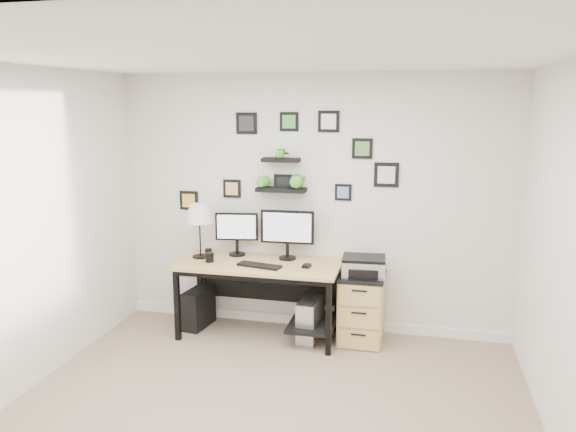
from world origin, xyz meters
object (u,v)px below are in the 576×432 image
(desk, at_px, (263,275))
(monitor_right, at_px, (287,230))
(file_cabinet, at_px, (361,308))
(printer, at_px, (364,266))
(mug, at_px, (210,257))
(pc_tower_black, at_px, (199,308))
(table_lamp, at_px, (199,215))
(monitor_left, at_px, (237,231))
(pc_tower_grey, at_px, (310,319))

(desk, height_order, monitor_right, monitor_right)
(file_cabinet, bearing_deg, desk, -176.59)
(desk, xyz_separation_m, printer, (0.99, 0.05, 0.14))
(mug, xyz_separation_m, pc_tower_black, (-0.19, 0.13, -0.59))
(table_lamp, relative_size, printer, 1.30)
(printer, bearing_deg, pc_tower_black, -179.28)
(monitor_left, relative_size, mug, 4.76)
(monitor_left, distance_m, mug, 0.41)
(pc_tower_black, bearing_deg, printer, 9.37)
(monitor_right, distance_m, mug, 0.82)
(pc_tower_grey, bearing_deg, printer, 9.03)
(pc_tower_black, distance_m, file_cabinet, 1.70)
(file_cabinet, bearing_deg, pc_tower_grey, -170.16)
(pc_tower_black, distance_m, pc_tower_grey, 1.20)
(monitor_left, bearing_deg, pc_tower_black, -155.65)
(printer, bearing_deg, desk, -176.94)
(pc_tower_black, bearing_deg, table_lamp, 33.85)
(monitor_left, bearing_deg, pc_tower_grey, -15.59)
(pc_tower_black, bearing_deg, monitor_right, 17.67)
(desk, bearing_deg, pc_tower_black, 177.48)
(monitor_left, bearing_deg, file_cabinet, -6.23)
(monitor_right, height_order, pc_tower_grey, monitor_right)
(monitor_right, bearing_deg, table_lamp, -171.63)
(monitor_left, xyz_separation_m, mug, (-0.19, -0.30, -0.22))
(monitor_right, bearing_deg, desk, -139.05)
(monitor_left, relative_size, pc_tower_grey, 1.04)
(pc_tower_grey, xyz_separation_m, file_cabinet, (0.49, 0.09, 0.13))
(monitor_right, xyz_separation_m, pc_tower_grey, (0.28, -0.20, -0.84))
(desk, bearing_deg, monitor_left, 149.13)
(pc_tower_black, xyz_separation_m, pc_tower_grey, (1.20, -0.06, 0.00))
(desk, xyz_separation_m, mug, (-0.53, -0.10, 0.17))
(desk, relative_size, file_cabinet, 2.39)
(monitor_right, bearing_deg, monitor_left, 177.42)
(monitor_left, xyz_separation_m, printer, (1.33, -0.15, -0.25))
(table_lamp, relative_size, pc_tower_grey, 1.27)
(monitor_left, height_order, pc_tower_grey, monitor_left)
(mug, relative_size, printer, 0.22)
(table_lamp, distance_m, mug, 0.45)
(pc_tower_grey, bearing_deg, monitor_right, 143.80)
(file_cabinet, xyz_separation_m, printer, (0.01, -0.01, 0.43))
(monitor_right, height_order, file_cabinet, monitor_right)
(desk, bearing_deg, table_lamp, 176.04)
(printer, bearing_deg, table_lamp, -179.80)
(desk, height_order, pc_tower_grey, desk)
(monitor_right, distance_m, pc_tower_grey, 0.91)
(monitor_left, relative_size, table_lamp, 0.81)
(mug, bearing_deg, file_cabinet, 5.89)
(file_cabinet, distance_m, printer, 0.43)
(table_lamp, bearing_deg, pc_tower_grey, -3.67)
(pc_tower_grey, bearing_deg, monitor_left, 164.41)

